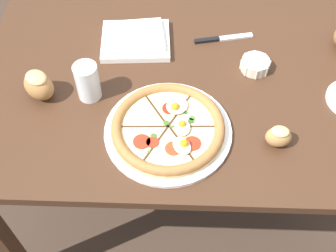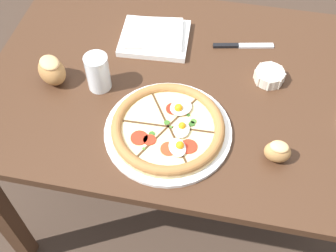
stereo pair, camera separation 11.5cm
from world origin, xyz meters
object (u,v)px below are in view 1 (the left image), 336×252
at_px(pizza, 168,128).
at_px(bread_piece_far, 279,136).
at_px(dining_table, 182,102).
at_px(bread_piece_mid, 39,85).
at_px(knife_main, 223,38).
at_px(water_glass, 88,83).
at_px(ramekin_bowl, 255,64).
at_px(napkin_folded, 136,39).

relative_size(pizza, bread_piece_far, 4.99).
height_order(dining_table, bread_piece_mid, bread_piece_mid).
distance_m(pizza, bread_piece_far, 0.30).
xyz_separation_m(bread_piece_far, knife_main, (-0.13, 0.42, -0.03)).
bearing_deg(dining_table, water_glass, -165.81).
relative_size(dining_table, bread_piece_mid, 10.31).
xyz_separation_m(dining_table, water_glass, (-0.28, -0.07, 0.16)).
height_order(dining_table, ramekin_bowl, ramekin_bowl).
bearing_deg(pizza, knife_main, 66.56).
bearing_deg(pizza, ramekin_bowl, 44.42).
bearing_deg(pizza, napkin_folded, 108.14).
bearing_deg(knife_main, water_glass, -159.31).
bearing_deg(knife_main, pizza, -125.41).
height_order(bread_piece_far, water_glass, water_glass).
distance_m(pizza, water_glass, 0.27).
distance_m(ramekin_bowl, bread_piece_mid, 0.66).
bearing_deg(napkin_folded, knife_main, 5.44).
bearing_deg(bread_piece_mid, napkin_folded, 42.62).
xyz_separation_m(ramekin_bowl, bread_piece_far, (0.03, -0.29, 0.01)).
bearing_deg(napkin_folded, bread_piece_far, -43.28).
distance_m(ramekin_bowl, water_glass, 0.52).
height_order(pizza, bread_piece_mid, bread_piece_mid).
distance_m(pizza, knife_main, 0.43).
distance_m(dining_table, pizza, 0.24).
height_order(pizza, bread_piece_far, bread_piece_far).
bearing_deg(pizza, bread_piece_mid, 161.88).
bearing_deg(knife_main, bread_piece_mid, -166.03).
distance_m(dining_table, bread_piece_mid, 0.45).
distance_m(dining_table, bread_piece_far, 0.37).
distance_m(dining_table, knife_main, 0.26).
xyz_separation_m(dining_table, napkin_folded, (-0.16, 0.16, 0.12)).
height_order(bread_piece_mid, bread_piece_far, bread_piece_mid).
relative_size(bread_piece_mid, bread_piece_far, 1.74).
bearing_deg(bread_piece_mid, dining_table, 10.33).
distance_m(knife_main, water_glass, 0.49).
distance_m(ramekin_bowl, bread_piece_far, 0.29).
height_order(napkin_folded, bread_piece_far, bread_piece_far).
xyz_separation_m(dining_table, pizza, (-0.04, -0.20, 0.13)).
relative_size(dining_table, napkin_folded, 5.45).
xyz_separation_m(napkin_folded, knife_main, (0.29, 0.03, -0.01)).
bearing_deg(ramekin_bowl, knife_main, 124.32).
bearing_deg(bread_piece_far, ramekin_bowl, 96.84).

